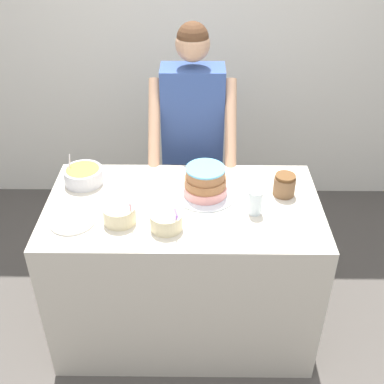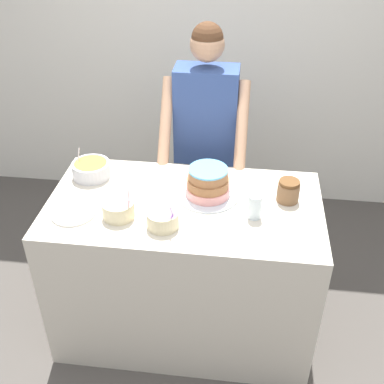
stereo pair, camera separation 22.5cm
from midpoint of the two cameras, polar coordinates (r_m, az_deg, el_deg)
The scene contains 11 objects.
ground_plane at distance 2.86m, azimuth 0.52°, elevation -21.05°, with size 14.00×14.00×0.00m, color #4C4742.
wall_back at distance 3.67m, azimuth 4.21°, elevation 17.42°, with size 10.00×0.05×2.60m.
counter at distance 2.77m, azimuth 1.51°, elevation -9.07°, with size 1.42×0.77×0.91m.
person_baker at distance 3.01m, azimuth 3.79°, elevation 7.39°, with size 0.52×0.46×1.65m.
cake at distance 2.51m, azimuth 4.47°, elevation 0.88°, with size 0.33×0.33×0.17m.
frosting_bowl_purple at distance 2.30m, azimuth -0.70°, elevation -3.25°, with size 0.16×0.16×0.16m.
frosting_bowl_pink at distance 2.38m, azimuth -6.05°, elevation -2.08°, with size 0.16×0.16×0.19m.
frosting_bowl_orange at distance 2.71m, azimuth -9.55°, elevation 2.64°, with size 0.21×0.21×0.16m.
drinking_glass at distance 2.39m, azimuth 10.14°, elevation -1.78°, with size 0.07×0.07×0.13m.
ceramic_plate at distance 2.45m, azimuth -11.36°, elevation -2.54°, with size 0.22×0.22×0.01m.
stoneware_jar at distance 2.54m, azimuth 13.85°, elevation 0.04°, with size 0.11×0.11×0.12m.
Camera 2 is at (0.29, -1.62, 2.35)m, focal length 45.00 mm.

